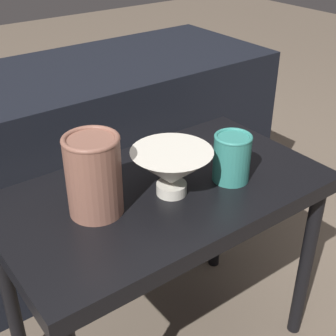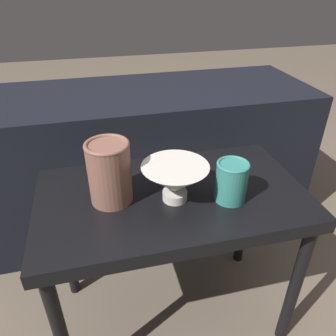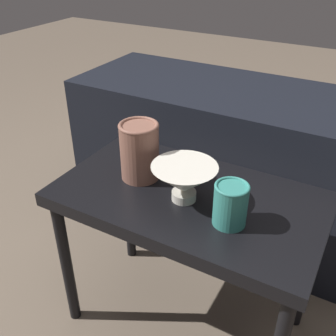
# 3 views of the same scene
# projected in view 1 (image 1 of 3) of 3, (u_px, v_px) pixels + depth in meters

# --- Properties ---
(table) EXTENTS (0.75, 0.42, 0.53)m
(table) POSITION_uv_depth(u_px,v_px,m) (164.00, 211.00, 1.08)
(table) COLOR black
(table) RESTS_ON ground_plane
(couch_backdrop) EXTENTS (1.46, 0.50, 0.63)m
(couch_backdrop) POSITION_uv_depth(u_px,v_px,m) (63.00, 167.00, 1.55)
(couch_backdrop) COLOR black
(couch_backdrop) RESTS_ON ground_plane
(bowl) EXTENTS (0.18, 0.18, 0.10)m
(bowl) POSITION_uv_depth(u_px,v_px,m) (170.00, 169.00, 1.00)
(bowl) COLOR silver
(bowl) RESTS_ON table
(vase_textured_left) EXTENTS (0.11, 0.11, 0.17)m
(vase_textured_left) POSITION_uv_depth(u_px,v_px,m) (94.00, 174.00, 0.93)
(vase_textured_left) COLOR brown
(vase_textured_left) RESTS_ON table
(vase_colorful_right) EXTENTS (0.09, 0.09, 0.11)m
(vase_colorful_right) POSITION_uv_depth(u_px,v_px,m) (232.00, 157.00, 1.05)
(vase_colorful_right) COLOR teal
(vase_colorful_right) RESTS_ON table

